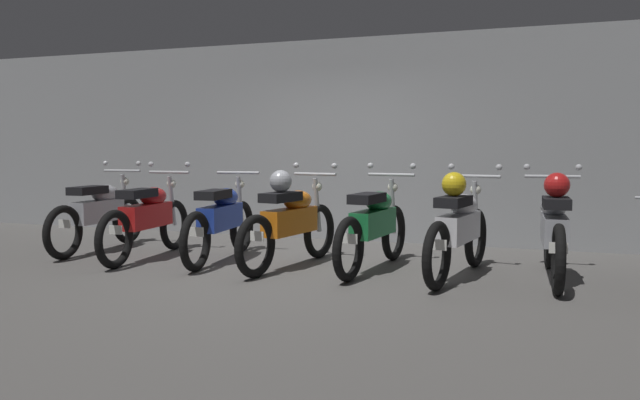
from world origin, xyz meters
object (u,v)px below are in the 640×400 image
at_px(motorbike_slot_1, 148,217).
at_px(motorbike_slot_5, 459,226).
at_px(motorbike_slot_6, 554,228).
at_px(motorbike_slot_2, 221,219).
at_px(motorbike_slot_0, 99,213).
at_px(motorbike_slot_3, 291,220).
at_px(motorbike_slot_4, 374,225).

height_order(motorbike_slot_1, motorbike_slot_5, same).
bearing_deg(motorbike_slot_6, motorbike_slot_2, -178.41).
bearing_deg(motorbike_slot_1, motorbike_slot_0, 164.41).
relative_size(motorbike_slot_3, motorbike_slot_6, 0.99).
bearing_deg(motorbike_slot_5, motorbike_slot_0, 177.68).
xyz_separation_m(motorbike_slot_1, motorbike_slot_2, (0.91, 0.14, -0.00)).
relative_size(motorbike_slot_1, motorbike_slot_4, 1.00).
height_order(motorbike_slot_2, motorbike_slot_5, motorbike_slot_5).
height_order(motorbike_slot_0, motorbike_slot_4, same).
relative_size(motorbike_slot_0, motorbike_slot_5, 1.01).
distance_m(motorbike_slot_5, motorbike_slot_6, 0.93).
xyz_separation_m(motorbike_slot_2, motorbike_slot_4, (1.83, 0.05, 0.00)).
height_order(motorbike_slot_2, motorbike_slot_6, motorbike_slot_6).
distance_m(motorbike_slot_0, motorbike_slot_2, 1.83).
bearing_deg(motorbike_slot_3, motorbike_slot_6, 4.40).
xyz_separation_m(motorbike_slot_2, motorbike_slot_3, (0.92, -0.11, 0.04)).
bearing_deg(motorbike_slot_3, motorbike_slot_2, 173.21).
xyz_separation_m(motorbike_slot_0, motorbike_slot_3, (2.74, -0.22, 0.04)).
xyz_separation_m(motorbike_slot_1, motorbike_slot_4, (2.74, 0.19, 0.00)).
relative_size(motorbike_slot_0, motorbike_slot_4, 1.00).
xyz_separation_m(motorbike_slot_0, motorbike_slot_5, (4.56, -0.18, 0.04)).
bearing_deg(motorbike_slot_4, motorbike_slot_5, -7.50).
bearing_deg(motorbike_slot_2, motorbike_slot_4, 1.44).
distance_m(motorbike_slot_1, motorbike_slot_2, 0.92).
height_order(motorbike_slot_0, motorbike_slot_3, same).
distance_m(motorbike_slot_1, motorbike_slot_5, 3.65).
distance_m(motorbike_slot_2, motorbike_slot_6, 3.65).
bearing_deg(motorbike_slot_4, motorbike_slot_0, 178.99).
bearing_deg(motorbike_slot_1, motorbike_slot_3, 1.08).
xyz_separation_m(motorbike_slot_4, motorbike_slot_5, (0.91, -0.12, 0.04)).
height_order(motorbike_slot_0, motorbike_slot_5, same).
distance_m(motorbike_slot_3, motorbike_slot_4, 0.93).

